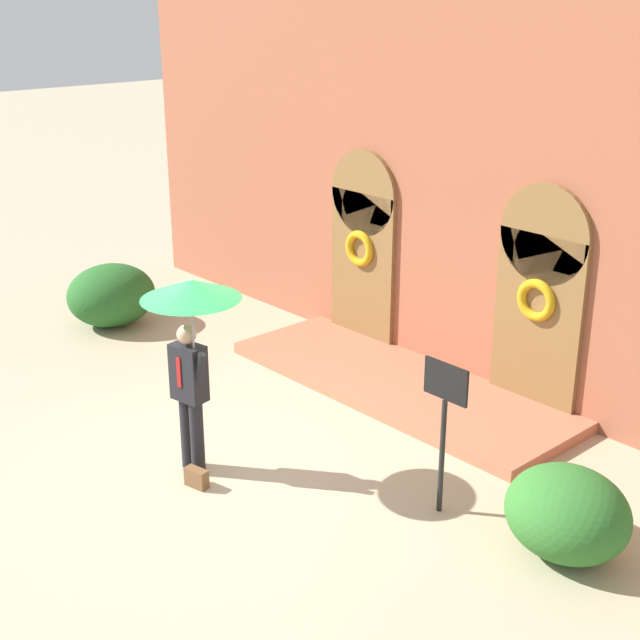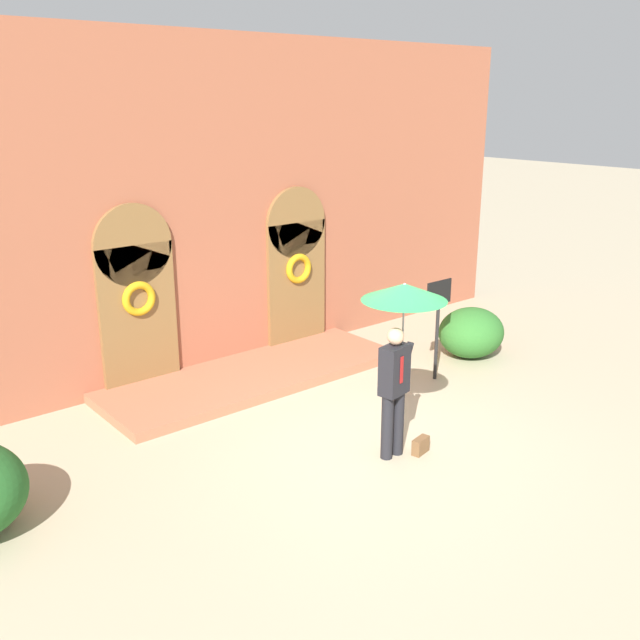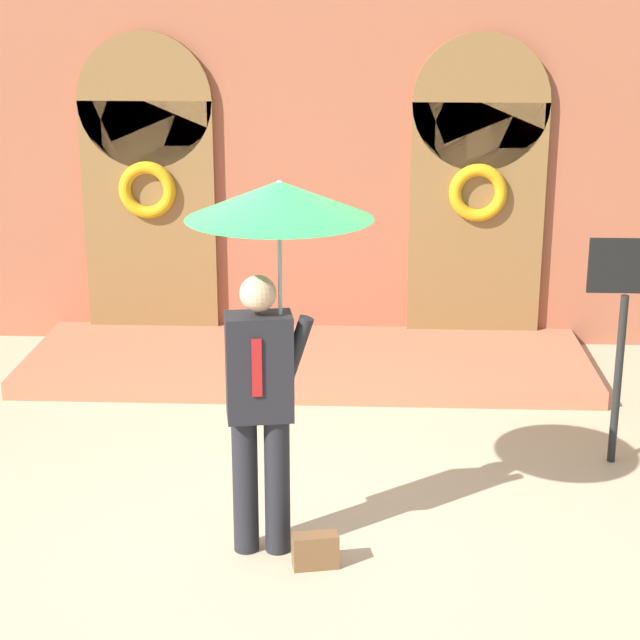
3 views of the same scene
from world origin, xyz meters
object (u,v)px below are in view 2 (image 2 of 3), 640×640
(sign_post, at_px, (438,313))
(shrub_right, at_px, (471,332))
(handbag, at_px, (421,446))
(person_with_umbrella, at_px, (402,318))

(sign_post, bearing_deg, shrub_right, 13.75)
(handbag, xyz_separation_m, sign_post, (2.15, 1.66, 1.05))
(handbag, distance_m, shrub_right, 4.03)
(shrub_right, bearing_deg, person_with_umbrella, -154.50)
(person_with_umbrella, relative_size, sign_post, 1.37)
(handbag, bearing_deg, shrub_right, 17.50)
(handbag, relative_size, sign_post, 0.16)
(person_with_umbrella, distance_m, handbag, 1.83)
(shrub_right, bearing_deg, sign_post, -166.25)
(person_with_umbrella, bearing_deg, sign_post, 31.22)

